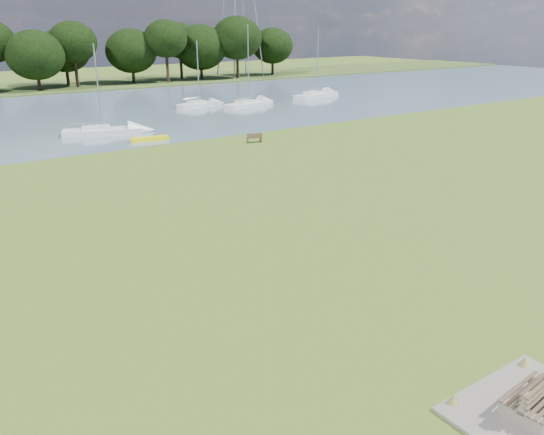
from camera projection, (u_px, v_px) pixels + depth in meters
ground at (250, 242)px, 24.63m from camera, size 220.00×220.00×0.00m
river at (46, 118)px, 57.32m from camera, size 220.00×40.00×0.10m
far_bank at (1, 90)px, 80.68m from camera, size 220.00×20.00×0.40m
concrete_pad at (535, 413)px, 13.72m from camera, size 4.20×3.20×0.10m
bench_pair at (538, 398)px, 13.55m from camera, size 2.04×1.33×1.04m
riverbank_bench at (254, 138)px, 45.02m from camera, size 1.41×0.76×0.83m
kayak at (150, 139)px, 45.69m from camera, size 3.32×1.16×0.32m
sailboat_0 at (199, 103)px, 64.08m from camera, size 5.81×2.42×7.63m
sailboat_1 at (102, 129)px, 48.27m from camera, size 7.26×4.01×7.91m
sailboat_4 at (248, 102)px, 64.71m from camera, size 7.16×3.69×9.47m
sailboat_5 at (316, 94)px, 72.21m from camera, size 7.92×4.14×9.31m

